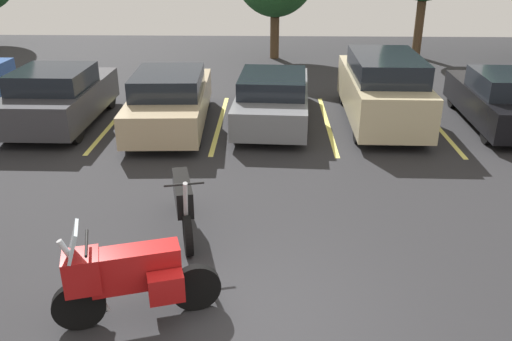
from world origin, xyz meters
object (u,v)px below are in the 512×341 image
car_tan (170,100)px  car_grey (273,97)px  motorcycle_touring (130,275)px  car_black (503,100)px  motorcycle_third (183,202)px  car_champagne (382,89)px  car_charcoal (59,97)px

car_tan → car_grey: (2.68, 0.52, -0.06)m
motorcycle_touring → car_black: size_ratio=0.46×
car_tan → car_black: size_ratio=1.08×
motorcycle_third → car_grey: car_grey is taller
car_tan → car_champagne: bearing=5.1°
motorcycle_third → car_black: bearing=37.6°
car_tan → car_black: 8.71m
motorcycle_third → car_champagne: bearing=53.6°
car_charcoal → car_champagne: car_champagne is taller
motorcycle_touring → car_champagne: 9.52m
motorcycle_touring → car_charcoal: size_ratio=0.50×
car_charcoal → car_grey: 5.65m
car_champagne → car_tan: bearing=-174.9°
car_tan → car_champagne: car_champagne is taller
car_charcoal → car_tan: car_charcoal is taller
car_tan → car_grey: size_ratio=0.99×
car_grey → car_black: car_black is taller
motorcycle_third → car_black: 9.52m
motorcycle_third → car_grey: bearing=75.8°
motorcycle_touring → car_grey: size_ratio=0.43×
car_grey → car_black: 6.03m
motorcycle_third → car_grey: 6.18m
car_charcoal → car_black: (11.66, 0.25, -0.06)m
car_black → motorcycle_third: bearing=-142.4°
car_champagne → motorcycle_touring: bearing=-119.7°
car_grey → car_champagne: car_champagne is taller
car_champagne → car_black: car_champagne is taller
motorcycle_touring → car_tan: car_tan is taller
motorcycle_third → car_tan: size_ratio=0.43×
motorcycle_touring → car_champagne: bearing=60.3°
car_charcoal → car_tan: (2.95, -0.09, -0.03)m
car_grey → motorcycle_touring: bearing=-102.5°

